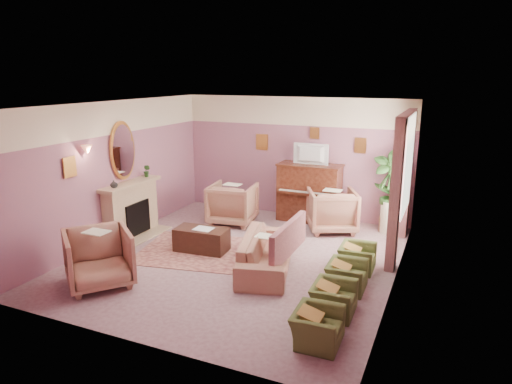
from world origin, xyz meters
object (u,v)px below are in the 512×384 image
at_px(olive_chair_d, 357,253).
at_px(side_table, 393,217).
at_px(olive_chair_c, 347,271).
at_px(coffee_table, 202,240).
at_px(floral_armchair_front, 99,255).
at_px(sofa, 267,246).
at_px(television, 310,153).
at_px(floral_armchair_left, 233,201).
at_px(floral_armchair_right, 332,208).
at_px(olive_chair_a, 317,322).
at_px(piano, 309,193).
at_px(olive_chair_b, 334,294).

height_order(olive_chair_d, side_table, side_table).
distance_m(olive_chair_c, side_table, 3.04).
relative_size(coffee_table, floral_armchair_front, 0.98).
relative_size(olive_chair_c, side_table, 0.96).
height_order(sofa, side_table, sofa).
bearing_deg(television, floral_armchair_left, -151.44).
relative_size(television, floral_armchair_right, 0.79).
height_order(floral_armchair_left, olive_chair_a, floral_armchair_left).
bearing_deg(floral_armchair_left, floral_armchair_front, -98.26).
xyz_separation_m(television, floral_armchair_left, (-1.53, -0.83, -1.09)).
height_order(coffee_table, floral_armchair_front, floral_armchair_front).
xyz_separation_m(floral_armchair_right, side_table, (1.22, 0.40, -0.16)).
relative_size(television, olive_chair_c, 1.19).
xyz_separation_m(piano, coffee_table, (-1.32, -2.65, -0.43)).
relative_size(sofa, olive_chair_c, 3.04).
relative_size(piano, olive_chair_b, 2.07).
relative_size(floral_armchair_left, floral_armchair_right, 1.00).
height_order(floral_armchair_front, olive_chair_a, floral_armchair_front).
xyz_separation_m(television, sofa, (0.13, -2.84, -1.19)).
bearing_deg(olive_chair_c, olive_chair_d, 90.00).
distance_m(floral_armchair_left, side_table, 3.51).
xyz_separation_m(floral_armchair_front, olive_chair_c, (3.65, 1.45, -0.22)).
height_order(floral_armchair_left, side_table, floral_armchair_left).
height_order(floral_armchair_right, side_table, floral_armchair_right).
relative_size(piano, olive_chair_c, 2.07).
relative_size(piano, sofa, 0.68).
bearing_deg(floral_armchair_front, olive_chair_c, 21.72).
bearing_deg(olive_chair_a, side_table, 86.29).
bearing_deg(olive_chair_b, side_table, 85.50).
height_order(television, olive_chair_b, television).
height_order(floral_armchair_right, olive_chair_a, floral_armchair_right).
relative_size(piano, side_table, 2.00).
relative_size(floral_armchair_right, olive_chair_a, 1.51).
xyz_separation_m(piano, olive_chair_d, (1.59, -2.30, -0.36)).
height_order(floral_armchair_right, olive_chair_d, floral_armchair_right).
xyz_separation_m(floral_armchair_right, olive_chair_b, (0.92, -3.45, -0.22)).
bearing_deg(piano, olive_chair_a, -71.58).
height_order(sofa, olive_chair_a, sofa).
relative_size(olive_chair_a, side_table, 0.96).
xyz_separation_m(piano, sofa, (0.13, -2.89, -0.24)).
xyz_separation_m(floral_armchair_left, side_table, (3.42, 0.78, -0.16)).
bearing_deg(floral_armchair_left, olive_chair_b, -44.52).
distance_m(piano, coffee_table, 2.99).
bearing_deg(sofa, coffee_table, 170.37).
relative_size(olive_chair_c, olive_chair_d, 1.00).
distance_m(television, sofa, 3.08).
distance_m(piano, floral_armchair_left, 1.77).
bearing_deg(side_table, sofa, -122.17).
relative_size(piano, television, 1.75).
xyz_separation_m(sofa, olive_chair_c, (1.46, -0.23, -0.12)).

